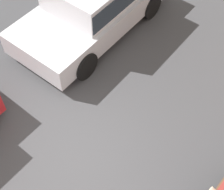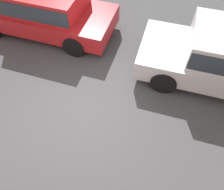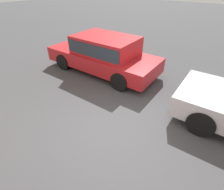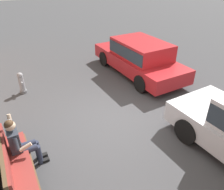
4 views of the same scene
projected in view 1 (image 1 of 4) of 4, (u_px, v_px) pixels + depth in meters
name	position (u px, v px, depth m)	size (l,w,h in m)	color
ground_plane	(69.00, 159.00, 6.80)	(60.00, 60.00, 0.00)	#424244
parked_car_near	(94.00, 1.00, 8.37)	(4.36, 2.12, 1.53)	silver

